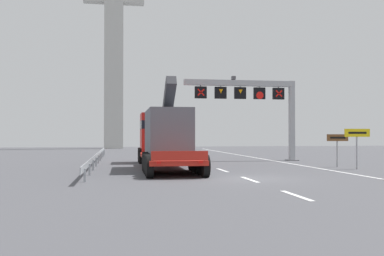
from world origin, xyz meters
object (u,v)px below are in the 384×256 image
overhead_lane_gantry (254,97)px  heavy_haul_truck_red (164,136)px  exit_sign_yellow (357,138)px  tourist_info_sign_brown (337,142)px  bridge_pylon_distant (114,25)px

overhead_lane_gantry → heavy_haul_truck_red: size_ratio=0.66×
exit_sign_yellow → tourist_info_sign_brown: 2.07m
heavy_haul_truck_red → exit_sign_yellow: (11.21, -4.04, -0.13)m
exit_sign_yellow → tourist_info_sign_brown: (-0.19, 2.04, -0.27)m
exit_sign_yellow → bridge_pylon_distant: size_ratio=0.07×
exit_sign_yellow → tourist_info_sign_brown: exit_sign_yellow is taller
tourist_info_sign_brown → heavy_haul_truck_red: bearing=169.7°
heavy_haul_truck_red → tourist_info_sign_brown: (11.02, -2.00, -0.39)m
tourist_info_sign_brown → bridge_pylon_distant: 46.56m
tourist_info_sign_brown → overhead_lane_gantry: bearing=114.2°
bridge_pylon_distant → tourist_info_sign_brown: bearing=-70.2°
tourist_info_sign_brown → bridge_pylon_distant: (-14.68, 40.77, 17.02)m
tourist_info_sign_brown → exit_sign_yellow: bearing=-84.7°
heavy_haul_truck_red → exit_sign_yellow: bearing=-19.8°
tourist_info_sign_brown → bridge_pylon_distant: bridge_pylon_distant is taller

